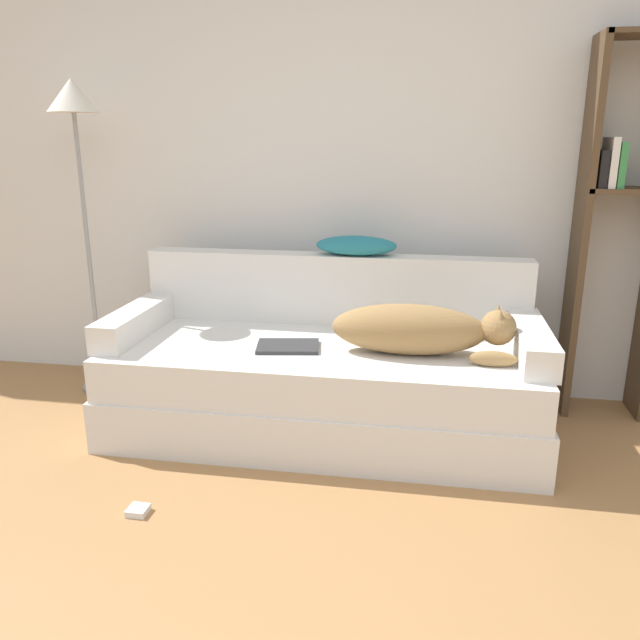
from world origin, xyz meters
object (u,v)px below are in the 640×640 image
(dog, at_px, (419,329))
(laptop, at_px, (288,346))
(throw_pillow, at_px, (356,246))
(power_adapter, at_px, (138,511))
(couch, at_px, (323,388))
(bookshelf, at_px, (620,216))
(floor_lamp, at_px, (76,133))

(dog, height_order, laptop, dog)
(throw_pillow, height_order, power_adapter, throw_pillow)
(couch, bearing_deg, dog, -8.66)
(dog, relative_size, power_adapter, 10.80)
(dog, bearing_deg, laptop, -178.08)
(bookshelf, height_order, power_adapter, bookshelf)
(laptop, xyz_separation_m, floor_lamp, (-1.22, 0.40, 0.99))
(dog, height_order, bookshelf, bookshelf)
(dog, relative_size, throw_pillow, 1.97)
(throw_pillow, xyz_separation_m, bookshelf, (1.31, 0.11, 0.17))
(laptop, xyz_separation_m, throw_pillow, (0.27, 0.47, 0.42))
(laptop, height_order, throw_pillow, throw_pillow)
(dog, xyz_separation_m, bookshelf, (0.97, 0.56, 0.47))
(couch, distance_m, throw_pillow, 0.77)
(laptop, relative_size, throw_pillow, 0.76)
(dog, relative_size, laptop, 2.59)
(laptop, xyz_separation_m, power_adapter, (-0.44, -0.77, -0.45))
(dog, xyz_separation_m, power_adapter, (-1.06, -0.79, -0.56))
(bookshelf, bearing_deg, throw_pillow, -175.28)
(floor_lamp, bearing_deg, power_adapter, -56.24)
(bookshelf, distance_m, power_adapter, 2.64)
(dog, distance_m, throw_pillow, 0.65)
(power_adapter, bearing_deg, bookshelf, 33.75)
(floor_lamp, bearing_deg, throw_pillow, 2.69)
(laptop, xyz_separation_m, bookshelf, (1.58, 0.58, 0.58))
(dog, xyz_separation_m, floor_lamp, (-1.84, 0.38, 0.88))
(couch, height_order, power_adapter, couch)
(couch, xyz_separation_m, bookshelf, (1.42, 0.49, 0.83))
(laptop, distance_m, bookshelf, 1.78)
(couch, distance_m, laptop, 0.30)
(laptop, bearing_deg, couch, 20.44)
(bookshelf, bearing_deg, power_adapter, -146.25)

